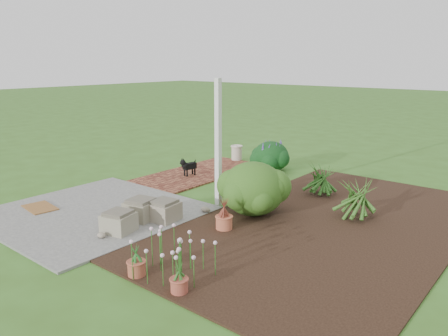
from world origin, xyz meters
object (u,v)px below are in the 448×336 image
Objects in this scene: black_dog at (188,166)px; evergreen_shrub at (253,187)px; stone_trough_near at (119,223)px; cream_ceramic_urn at (237,153)px.

black_dog is 3.05m from evergreen_shrub.
black_dog is at bearing 115.95° from stone_trough_near.
cream_ceramic_urn is (-1.81, 5.54, 0.05)m from stone_trough_near.
black_dog is (-1.64, 3.37, 0.10)m from stone_trough_near.
evergreen_shrub reaches higher than stone_trough_near.
evergreen_shrub reaches higher than cream_ceramic_urn.
stone_trough_near is 2.50m from evergreen_shrub.
cream_ceramic_urn is (-0.17, 2.18, -0.05)m from black_dog.
black_dog is at bearing 157.23° from evergreen_shrub.
evergreen_shrub is at bearing -48.40° from cream_ceramic_urn.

